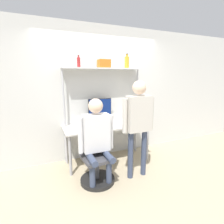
{
  "coord_description": "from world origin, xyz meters",
  "views": [
    {
      "loc": [
        -1.2,
        -2.75,
        1.71
      ],
      "look_at": [
        -0.07,
        -0.08,
        1.11
      ],
      "focal_mm": 28.0,
      "sensor_mm": 36.0,
      "label": 1
    }
  ],
  "objects_px": {
    "laptop": "(85,126)",
    "cell_phone": "(98,128)",
    "bottle_red": "(79,62)",
    "person_seated": "(97,135)",
    "person_standing": "(138,117)",
    "bottle_amber": "(127,62)",
    "storage_box": "(104,64)",
    "monitor": "(100,110)",
    "office_chair": "(96,165)"
  },
  "relations": [
    {
      "from": "person_standing",
      "to": "bottle_amber",
      "type": "relative_size",
      "value": 5.75
    },
    {
      "from": "cell_phone",
      "to": "office_chair",
      "type": "bearing_deg",
      "value": -111.65
    },
    {
      "from": "bottle_amber",
      "to": "bottle_red",
      "type": "distance_m",
      "value": 0.99
    },
    {
      "from": "monitor",
      "to": "person_standing",
      "type": "relative_size",
      "value": 0.31
    },
    {
      "from": "office_chair",
      "to": "person_standing",
      "type": "xyz_separation_m",
      "value": [
        0.69,
        -0.14,
        0.77
      ]
    },
    {
      "from": "person_standing",
      "to": "cell_phone",
      "type": "bearing_deg",
      "value": 131.51
    },
    {
      "from": "monitor",
      "to": "cell_phone",
      "type": "distance_m",
      "value": 0.46
    },
    {
      "from": "cell_phone",
      "to": "office_chair",
      "type": "distance_m",
      "value": 0.68
    },
    {
      "from": "person_seated",
      "to": "storage_box",
      "type": "distance_m",
      "value": 1.46
    },
    {
      "from": "bottle_red",
      "to": "person_seated",
      "type": "bearing_deg",
      "value": -85.66
    },
    {
      "from": "laptop",
      "to": "person_seated",
      "type": "height_order",
      "value": "person_seated"
    },
    {
      "from": "laptop",
      "to": "person_standing",
      "type": "relative_size",
      "value": 0.17
    },
    {
      "from": "person_seated",
      "to": "person_standing",
      "type": "distance_m",
      "value": 0.73
    },
    {
      "from": "bottle_amber",
      "to": "storage_box",
      "type": "distance_m",
      "value": 0.5
    },
    {
      "from": "monitor",
      "to": "laptop",
      "type": "distance_m",
      "value": 0.54
    },
    {
      "from": "cell_phone",
      "to": "person_seated",
      "type": "xyz_separation_m",
      "value": [
        -0.17,
        -0.49,
        0.05
      ]
    },
    {
      "from": "monitor",
      "to": "storage_box",
      "type": "xyz_separation_m",
      "value": [
        0.1,
        0.01,
        0.91
      ]
    },
    {
      "from": "person_seated",
      "to": "storage_box",
      "type": "bearing_deg",
      "value": 62.32
    },
    {
      "from": "laptop",
      "to": "person_standing",
      "type": "bearing_deg",
      "value": -39.45
    },
    {
      "from": "bottle_red",
      "to": "storage_box",
      "type": "relative_size",
      "value": 1.02
    },
    {
      "from": "cell_phone",
      "to": "bottle_amber",
      "type": "relative_size",
      "value": 0.53
    },
    {
      "from": "person_standing",
      "to": "bottle_amber",
      "type": "bearing_deg",
      "value": 74.86
    },
    {
      "from": "person_standing",
      "to": "bottle_red",
      "type": "bearing_deg",
      "value": 129.19
    },
    {
      "from": "office_chair",
      "to": "storage_box",
      "type": "relative_size",
      "value": 4.18
    },
    {
      "from": "office_chair",
      "to": "storage_box",
      "type": "xyz_separation_m",
      "value": [
        0.43,
        0.78,
        1.67
      ]
    },
    {
      "from": "office_chair",
      "to": "bottle_amber",
      "type": "bearing_deg",
      "value": 39.72
    },
    {
      "from": "bottle_amber",
      "to": "storage_box",
      "type": "xyz_separation_m",
      "value": [
        -0.5,
        -0.0,
        -0.04
      ]
    },
    {
      "from": "storage_box",
      "to": "bottle_red",
      "type": "bearing_deg",
      "value": 180.0
    },
    {
      "from": "office_chair",
      "to": "person_seated",
      "type": "bearing_deg",
      "value": -84.86
    },
    {
      "from": "office_chair",
      "to": "person_standing",
      "type": "bearing_deg",
      "value": -11.34
    },
    {
      "from": "laptop",
      "to": "bottle_red",
      "type": "xyz_separation_m",
      "value": [
        -0.0,
        0.3,
        1.13
      ]
    },
    {
      "from": "bottle_red",
      "to": "cell_phone",
      "type": "bearing_deg",
      "value": -55.2
    },
    {
      "from": "monitor",
      "to": "person_standing",
      "type": "xyz_separation_m",
      "value": [
        0.35,
        -0.91,
        0.02
      ]
    },
    {
      "from": "monitor",
      "to": "bottle_amber",
      "type": "height_order",
      "value": "bottle_amber"
    },
    {
      "from": "laptop",
      "to": "office_chair",
      "type": "relative_size",
      "value": 0.32
    },
    {
      "from": "cell_phone",
      "to": "person_standing",
      "type": "distance_m",
      "value": 0.82
    },
    {
      "from": "cell_phone",
      "to": "storage_box",
      "type": "bearing_deg",
      "value": 52.28
    },
    {
      "from": "cell_phone",
      "to": "bottle_red",
      "type": "height_order",
      "value": "bottle_red"
    },
    {
      "from": "bottle_red",
      "to": "storage_box",
      "type": "xyz_separation_m",
      "value": [
        0.49,
        0.0,
        -0.02
      ]
    },
    {
      "from": "laptop",
      "to": "storage_box",
      "type": "xyz_separation_m",
      "value": [
        0.49,
        0.3,
        1.12
      ]
    },
    {
      "from": "monitor",
      "to": "person_standing",
      "type": "bearing_deg",
      "value": -69.07
    },
    {
      "from": "person_standing",
      "to": "person_seated",
      "type": "bearing_deg",
      "value": 172.22
    },
    {
      "from": "laptop",
      "to": "storage_box",
      "type": "distance_m",
      "value": 1.26
    },
    {
      "from": "laptop",
      "to": "cell_phone",
      "type": "relative_size",
      "value": 1.91
    },
    {
      "from": "laptop",
      "to": "cell_phone",
      "type": "height_order",
      "value": "laptop"
    },
    {
      "from": "monitor",
      "to": "bottle_amber",
      "type": "xyz_separation_m",
      "value": [
        0.6,
        0.01,
        0.95
      ]
    },
    {
      "from": "office_chair",
      "to": "person_seated",
      "type": "xyz_separation_m",
      "value": [
        0.0,
        -0.04,
        0.54
      ]
    },
    {
      "from": "office_chair",
      "to": "bottle_amber",
      "type": "distance_m",
      "value": 2.1
    },
    {
      "from": "monitor",
      "to": "bottle_amber",
      "type": "distance_m",
      "value": 1.12
    },
    {
      "from": "cell_phone",
      "to": "bottle_red",
      "type": "distance_m",
      "value": 1.26
    }
  ]
}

